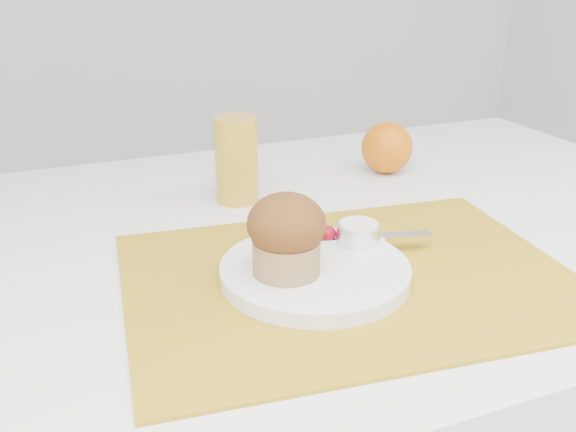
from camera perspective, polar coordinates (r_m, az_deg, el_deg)
name	(u,v)px	position (r m, az deg, el deg)	size (l,w,h in m)	color
placemat	(349,277)	(0.74, 5.47, -5.43)	(0.50, 0.37, 0.00)	#B58719
plate	(315,271)	(0.73, 2.41, -4.95)	(0.21, 0.21, 0.02)	white
ramekin	(358,234)	(0.77, 6.28, -1.57)	(0.05, 0.05, 0.02)	white
cream	(359,225)	(0.77, 6.31, -0.82)	(0.05, 0.05, 0.01)	white
raspberry_near	(318,236)	(0.77, 2.71, -1.78)	(0.02, 0.02, 0.02)	#540210
raspberry_far	(328,234)	(0.78, 3.54, -1.58)	(0.02, 0.02, 0.02)	#5E020E
butter_knife	(358,238)	(0.79, 6.27, -1.96)	(0.18, 0.01, 0.00)	silver
orange	(387,148)	(1.09, 8.79, 6.01)	(0.09, 0.09, 0.09)	#D96807
juice_glass	(237,160)	(0.94, -4.60, 4.99)	(0.06, 0.06, 0.13)	gold
muffin	(286,234)	(0.69, -0.14, -1.60)	(0.09, 0.09, 0.09)	#A5804F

